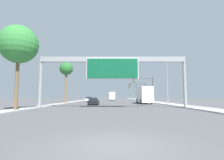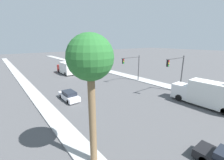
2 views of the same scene
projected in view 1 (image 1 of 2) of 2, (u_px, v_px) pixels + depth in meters
The scene contains 14 objects.
ground_plane at pixel (114, 145), 5.78m from camera, with size 300.00×300.00×0.00m, color #515154.
sidewalk_right at pixel (142, 100), 65.55m from camera, with size 3.00×120.00×0.15m.
median_strip_left at pixel (83, 100), 65.51m from camera, with size 2.00×120.00×0.15m.
sign_gantry at pixel (112, 66), 24.14m from camera, with size 20.33×0.73×7.07m.
car_far_right at pixel (89, 99), 52.43m from camera, with size 1.73×4.66×1.44m.
car_near_right at pixel (93, 101), 32.79m from camera, with size 1.79×4.50×1.35m.
truck_box_primary at pixel (144, 95), 38.27m from camera, with size 2.36×8.94×3.59m.
truck_box_secondary at pixel (112, 96), 70.80m from camera, with size 2.35×7.42×3.24m.
traffic_light_near_intersection at pixel (146, 85), 44.04m from camera, with size 5.33×0.32×6.50m.
traffic_light_mid_block at pixel (139, 89), 53.95m from camera, with size 5.33×0.32×5.77m.
traffic_light_far_intersection at pixel (133, 90), 73.87m from camera, with size 3.72×0.32×6.07m.
palm_tree_foreground at pixel (18, 45), 19.56m from camera, with size 4.26×4.26×9.56m.
palm_tree_background at pixel (66, 70), 40.12m from camera, with size 3.03×3.03×9.48m.
street_lamp_right at pixel (165, 77), 32.99m from camera, with size 2.34×0.28×9.10m.
Camera 1 is at (-0.06, -5.95, 1.62)m, focal length 28.00 mm.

